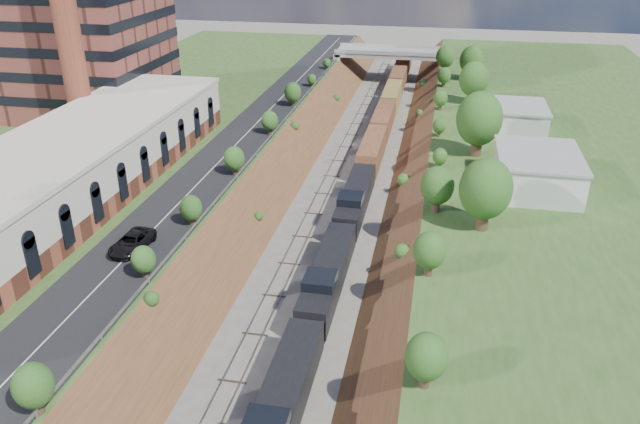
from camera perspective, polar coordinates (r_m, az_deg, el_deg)
platform_left at (r=95.72m, az=-17.57°, el=5.17°), size 44.00×180.00×5.00m
platform_right at (r=87.06m, az=24.40°, el=2.03°), size 44.00×180.00×5.00m
embankment_left at (r=88.48m, az=-4.68°, el=2.93°), size 10.00×180.00×10.00m
embankment_right at (r=85.44m, az=9.69°, el=1.79°), size 10.00×180.00×10.00m
rail_left_track at (r=86.64m, az=0.68°, el=2.58°), size 1.58×180.00×0.18m
rail_right_track at (r=85.92m, az=4.09°, el=2.31°), size 1.58×180.00×0.18m
road at (r=87.98m, az=-7.63°, el=6.17°), size 8.00×180.00×0.10m
guardrail at (r=86.45m, az=-5.10°, el=6.30°), size 0.10×171.00×0.70m
commercial_building at (r=73.67m, az=-22.53°, el=3.40°), size 14.30×62.30×7.00m
overpass at (r=143.93m, az=6.45°, el=13.71°), size 24.50×8.30×7.40m
white_building_near at (r=76.27m, az=19.22°, el=3.45°), size 9.00×12.00×4.00m
white_building_far at (r=96.97m, az=17.50°, el=8.12°), size 8.00×10.00×3.60m
tree_right_large at (r=63.56m, az=14.91°, el=2.02°), size 5.25×5.25×7.61m
tree_left_crest at (r=52.53m, az=-17.63°, el=-6.42°), size 2.45×2.45×3.55m
freight_train at (r=98.31m, az=5.24°, el=6.79°), size 2.88×131.77×4.55m
suv at (r=61.55m, az=-16.83°, el=-2.65°), size 2.96×5.74×1.55m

